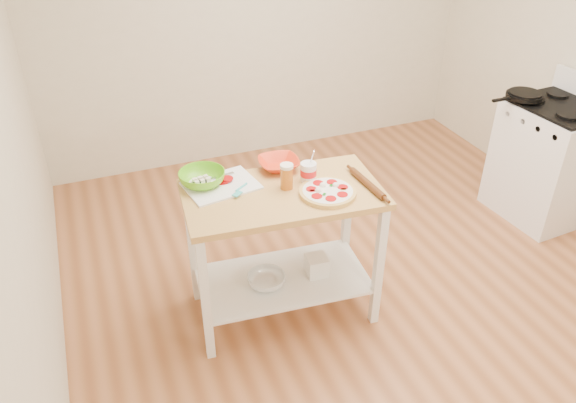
{
  "coord_description": "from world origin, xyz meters",
  "views": [
    {
      "loc": [
        -1.62,
        -2.52,
        2.57
      ],
      "look_at": [
        -0.64,
        -0.02,
        0.86
      ],
      "focal_mm": 35.0,
      "sensor_mm": 36.0,
      "label": 1
    }
  ],
  "objects_px": {
    "orange_bowl": "(279,164)",
    "beer_pint": "(287,176)",
    "cutting_board": "(220,185)",
    "rolling_pin": "(367,184)",
    "yogurt_tub": "(308,172)",
    "prep_island": "(283,228)",
    "skillet": "(524,96)",
    "gas_stove": "(547,161)",
    "knife": "(207,180)",
    "spatula": "(240,190)",
    "green_bowl": "(202,178)",
    "shelf_glass_bowl": "(266,280)",
    "shelf_bin": "(317,265)",
    "pizza": "(328,192)"
  },
  "relations": [
    {
      "from": "rolling_pin",
      "to": "shelf_glass_bowl",
      "type": "height_order",
      "value": "rolling_pin"
    },
    {
      "from": "prep_island",
      "to": "knife",
      "type": "distance_m",
      "value": 0.52
    },
    {
      "from": "cutting_board",
      "to": "spatula",
      "type": "height_order",
      "value": "cutting_board"
    },
    {
      "from": "beer_pint",
      "to": "yogurt_tub",
      "type": "height_order",
      "value": "yogurt_tub"
    },
    {
      "from": "prep_island",
      "to": "skillet",
      "type": "relative_size",
      "value": 2.76
    },
    {
      "from": "cutting_board",
      "to": "beer_pint",
      "type": "distance_m",
      "value": 0.39
    },
    {
      "from": "orange_bowl",
      "to": "beer_pint",
      "type": "relative_size",
      "value": 1.62
    },
    {
      "from": "cutting_board",
      "to": "green_bowl",
      "type": "distance_m",
      "value": 0.11
    },
    {
      "from": "skillet",
      "to": "pizza",
      "type": "height_order",
      "value": "skillet"
    },
    {
      "from": "cutting_board",
      "to": "spatula",
      "type": "xyz_separation_m",
      "value": [
        0.08,
        -0.11,
        0.01
      ]
    },
    {
      "from": "spatula",
      "to": "shelf_bin",
      "type": "height_order",
      "value": "spatula"
    },
    {
      "from": "cutting_board",
      "to": "rolling_pin",
      "type": "height_order",
      "value": "rolling_pin"
    },
    {
      "from": "pizza",
      "to": "shelf_bin",
      "type": "distance_m",
      "value": 0.6
    },
    {
      "from": "knife",
      "to": "shelf_glass_bowl",
      "type": "relative_size",
      "value": 1.13
    },
    {
      "from": "knife",
      "to": "yogurt_tub",
      "type": "distance_m",
      "value": 0.59
    },
    {
      "from": "skillet",
      "to": "orange_bowl",
      "type": "height_order",
      "value": "skillet"
    },
    {
      "from": "skillet",
      "to": "shelf_bin",
      "type": "distance_m",
      "value": 2.11
    },
    {
      "from": "gas_stove",
      "to": "green_bowl",
      "type": "relative_size",
      "value": 4.13
    },
    {
      "from": "orange_bowl",
      "to": "shelf_glass_bowl",
      "type": "bearing_deg",
      "value": -124.34
    },
    {
      "from": "pizza",
      "to": "orange_bowl",
      "type": "relative_size",
      "value": 1.32
    },
    {
      "from": "spatula",
      "to": "green_bowl",
      "type": "height_order",
      "value": "green_bowl"
    },
    {
      "from": "shelf_glass_bowl",
      "to": "orange_bowl",
      "type": "bearing_deg",
      "value": 55.66
    },
    {
      "from": "rolling_pin",
      "to": "yogurt_tub",
      "type": "bearing_deg",
      "value": 146.89
    },
    {
      "from": "shelf_bin",
      "to": "gas_stove",
      "type": "bearing_deg",
      "value": 9.36
    },
    {
      "from": "beer_pint",
      "to": "cutting_board",
      "type": "bearing_deg",
      "value": 155.48
    },
    {
      "from": "skillet",
      "to": "spatula",
      "type": "distance_m",
      "value": 2.42
    },
    {
      "from": "pizza",
      "to": "shelf_glass_bowl",
      "type": "bearing_deg",
      "value": 164.42
    },
    {
      "from": "cutting_board",
      "to": "orange_bowl",
      "type": "bearing_deg",
      "value": 1.76
    },
    {
      "from": "gas_stove",
      "to": "spatula",
      "type": "relative_size",
      "value": 8.82
    },
    {
      "from": "rolling_pin",
      "to": "shelf_bin",
      "type": "xyz_separation_m",
      "value": [
        -0.26,
        0.09,
        -0.6
      ]
    },
    {
      "from": "cutting_board",
      "to": "yogurt_tub",
      "type": "xyz_separation_m",
      "value": [
        0.5,
        -0.13,
        0.05
      ]
    },
    {
      "from": "knife",
      "to": "rolling_pin",
      "type": "xyz_separation_m",
      "value": [
        0.85,
        -0.38,
        0.0
      ]
    },
    {
      "from": "prep_island",
      "to": "skillet",
      "type": "xyz_separation_m",
      "value": [
        2.15,
        0.51,
        0.33
      ]
    },
    {
      "from": "knife",
      "to": "shelf_glass_bowl",
      "type": "bearing_deg",
      "value": -56.36
    },
    {
      "from": "cutting_board",
      "to": "skillet",
      "type": "bearing_deg",
      "value": -1.69
    },
    {
      "from": "prep_island",
      "to": "orange_bowl",
      "type": "bearing_deg",
      "value": 73.69
    },
    {
      "from": "spatula",
      "to": "pizza",
      "type": "bearing_deg",
      "value": -58.48
    },
    {
      "from": "gas_stove",
      "to": "pizza",
      "type": "height_order",
      "value": "gas_stove"
    },
    {
      "from": "gas_stove",
      "to": "beer_pint",
      "type": "distance_m",
      "value": 2.38
    },
    {
      "from": "green_bowl",
      "to": "knife",
      "type": "bearing_deg",
      "value": 15.99
    },
    {
      "from": "beer_pint",
      "to": "yogurt_tub",
      "type": "xyz_separation_m",
      "value": [
        0.15,
        0.03,
        -0.02
      ]
    },
    {
      "from": "skillet",
      "to": "knife",
      "type": "distance_m",
      "value": 2.53
    },
    {
      "from": "green_bowl",
      "to": "shelf_bin",
      "type": "bearing_deg",
      "value": -24.27
    },
    {
      "from": "gas_stove",
      "to": "knife",
      "type": "distance_m",
      "value": 2.76
    },
    {
      "from": "prep_island",
      "to": "spatula",
      "type": "height_order",
      "value": "spatula"
    },
    {
      "from": "pizza",
      "to": "cutting_board",
      "type": "relative_size",
      "value": 0.73
    },
    {
      "from": "cutting_board",
      "to": "green_bowl",
      "type": "xyz_separation_m",
      "value": [
        -0.09,
        0.05,
        0.03
      ]
    },
    {
      "from": "rolling_pin",
      "to": "shelf_glass_bowl",
      "type": "xyz_separation_m",
      "value": [
        -0.59,
        0.1,
        -0.62
      ]
    },
    {
      "from": "spatula",
      "to": "knife",
      "type": "relative_size",
      "value": 0.47
    },
    {
      "from": "knife",
      "to": "green_bowl",
      "type": "bearing_deg",
      "value": -172.92
    }
  ]
}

